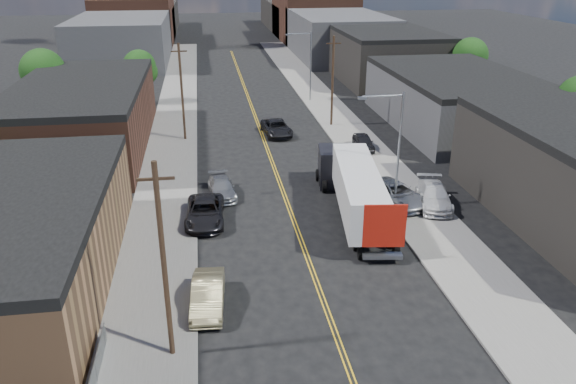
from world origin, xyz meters
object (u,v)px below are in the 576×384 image
object	(u,v)px
car_left_b	(208,295)
car_left_c	(205,212)
car_right_lot_a	(395,193)
car_ahead_truck	(276,128)
car_right_lot_c	(363,142)
car_right_lot_b	(434,196)
car_left_d	(222,188)
semi_truck	(353,185)

from	to	relation	value
car_left_b	car_left_c	bearing A→B (deg)	94.02
car_left_b	car_right_lot_a	bearing A→B (deg)	42.89
car_left_b	car_ahead_truck	distance (m)	32.58
car_right_lot_a	car_ahead_truck	bearing A→B (deg)	89.67
car_left_c	car_right_lot_c	world-z (taller)	car_left_c
car_left_c	car_right_lot_a	xyz separation A→B (m)	(14.60, 0.88, 0.16)
car_left_b	car_right_lot_b	size ratio (longest dim) A/B	0.86
car_left_d	car_right_lot_a	distance (m)	13.74
car_right_lot_c	car_ahead_truck	distance (m)	10.21
car_left_c	car_right_lot_b	bearing A→B (deg)	2.90
car_right_lot_b	car_right_lot_c	xyz separation A→B (m)	(-1.60, 14.16, -0.09)
car_right_lot_b	semi_truck	bearing A→B (deg)	-166.19
semi_truck	car_left_b	world-z (taller)	semi_truck
car_left_c	car_left_d	distance (m)	4.89
car_right_lot_c	car_right_lot_b	bearing A→B (deg)	-79.78
car_left_d	car_right_lot_b	size ratio (longest dim) A/B	0.86
car_ahead_truck	car_left_b	bearing A→B (deg)	-109.57
car_right_lot_b	car_left_d	bearing A→B (deg)	176.60
semi_truck	car_right_lot_a	bearing A→B (deg)	22.31
car_left_c	car_right_lot_b	size ratio (longest dim) A/B	1.03
car_left_b	car_left_d	distance (m)	15.64
car_right_lot_a	car_left_c	bearing A→B (deg)	164.57
car_right_lot_c	car_left_d	bearing A→B (deg)	-142.82
car_left_c	car_ahead_truck	distance (m)	22.18
semi_truck	car_left_d	distance (m)	10.75
car_right_lot_b	car_ahead_truck	bearing A→B (deg)	127.41
car_left_b	car_right_lot_a	xyz separation A→B (m)	(14.60, 11.77, 0.17)
car_ahead_truck	car_left_d	bearing A→B (deg)	-117.69
semi_truck	car_right_lot_c	xyz separation A→B (m)	(4.90, 14.27, -1.43)
car_right_lot_a	car_ahead_truck	xyz separation A→B (m)	(-6.65, 19.83, -0.18)
car_right_lot_a	car_right_lot_c	xyz separation A→B (m)	(1.20, 13.31, -0.09)
car_left_b	car_right_lot_c	size ratio (longest dim) A/B	1.14
car_right_lot_b	car_right_lot_c	distance (m)	14.25
car_left_b	car_right_lot_b	bearing A→B (deg)	36.13
car_left_b	car_right_lot_a	size ratio (longest dim) A/B	0.82
car_left_d	car_right_lot_b	distance (m)	16.67
car_right_lot_a	car_right_lot_b	distance (m)	2.93
car_right_lot_b	car_ahead_truck	distance (m)	22.74
car_left_b	car_left_d	size ratio (longest dim) A/B	1.00
car_left_b	car_left_c	xyz separation A→B (m)	(0.00, 10.89, 0.01)
car_left_b	car_right_lot_c	bearing A→B (deg)	61.81
car_right_lot_a	car_right_lot_b	size ratio (longest dim) A/B	1.05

